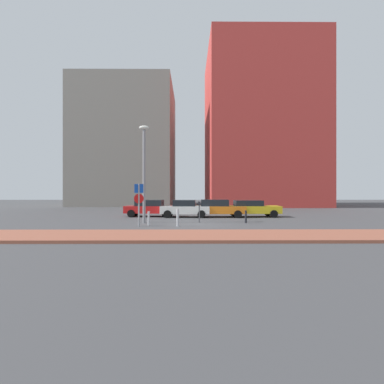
{
  "coord_description": "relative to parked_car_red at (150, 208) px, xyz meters",
  "views": [
    {
      "loc": [
        -0.06,
        -19.32,
        2.14
      ],
      "look_at": [
        0.1,
        2.96,
        2.15
      ],
      "focal_mm": 26.76,
      "sensor_mm": 36.0,
      "label": 1
    }
  ],
  "objects": [
    {
      "name": "traffic_bollard_far",
      "position": [
        0.84,
        -6.64,
        -0.32
      ],
      "size": [
        0.14,
        0.14,
        0.9
      ],
      "primitive_type": "cylinder",
      "color": "#B7B7BC",
      "rests_on": "ground"
    },
    {
      "name": "parked_car_white",
      "position": [
        3.05,
        -0.68,
        -0.01
      ],
      "size": [
        4.19,
        2.02,
        1.47
      ],
      "color": "white",
      "rests_on": "ground"
    },
    {
      "name": "building_colorful_midrise",
      "position": [
        14.73,
        21.7,
        11.69
      ],
      "size": [
        16.72,
        17.31,
        24.91
      ],
      "primitive_type": "cube",
      "color": "#BF3833",
      "rests_on": "ground"
    },
    {
      "name": "parked_car_orange",
      "position": [
        5.86,
        -0.57,
        0.02
      ],
      "size": [
        4.53,
        2.21,
        1.5
      ],
      "color": "orange",
      "rests_on": "ground"
    },
    {
      "name": "street_lamp",
      "position": [
        0.3,
        -5.19,
        3.23
      ],
      "size": [
        0.7,
        0.36,
        6.76
      ],
      "color": "gray",
      "rests_on": "ground"
    },
    {
      "name": "parked_car_red",
      "position": [
        0.0,
        0.0,
        0.0
      ],
      "size": [
        4.44,
        2.19,
        1.45
      ],
      "color": "red",
      "rests_on": "ground"
    },
    {
      "name": "parking_sign_post",
      "position": [
        0.32,
        -7.33,
        0.91
      ],
      "size": [
        0.59,
        0.18,
        2.67
      ],
      "color": "gray",
      "rests_on": "ground"
    },
    {
      "name": "parked_car_yellow",
      "position": [
        8.81,
        -0.41,
        -0.01
      ],
      "size": [
        4.58,
        2.06,
        1.43
      ],
      "color": "gold",
      "rests_on": "ground"
    },
    {
      "name": "sidewalk_brick",
      "position": [
        3.54,
        -11.47,
        -0.7
      ],
      "size": [
        40.0,
        3.45,
        0.14
      ],
      "primitive_type": "cube",
      "color": "#93513D",
      "rests_on": "ground"
    },
    {
      "name": "ground_plane",
      "position": [
        3.54,
        -5.71,
        -0.77
      ],
      "size": [
        120.0,
        120.0,
        0.0
      ],
      "primitive_type": "plane",
      "color": "#424244"
    },
    {
      "name": "parking_meter",
      "position": [
        4.14,
        -4.91,
        0.19
      ],
      "size": [
        0.18,
        0.14,
        1.48
      ],
      "color": "#4C4C51",
      "rests_on": "ground"
    },
    {
      "name": "traffic_bollard_near",
      "position": [
        2.72,
        -7.15,
        -0.23
      ],
      "size": [
        0.16,
        0.16,
        1.08
      ],
      "primitive_type": "cylinder",
      "color": "#B7B7BC",
      "rests_on": "ground"
    },
    {
      "name": "building_under_construction",
      "position": [
        -7.02,
        23.37,
        9.1
      ],
      "size": [
        15.26,
        15.17,
        19.74
      ],
      "primitive_type": "cube",
      "color": "gray",
      "rests_on": "ground"
    },
    {
      "name": "traffic_bollard_mid",
      "position": [
        7.36,
        -5.3,
        -0.33
      ],
      "size": [
        0.13,
        0.13,
        0.87
      ],
      "primitive_type": "cylinder",
      "color": "black",
      "rests_on": "ground"
    }
  ]
}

